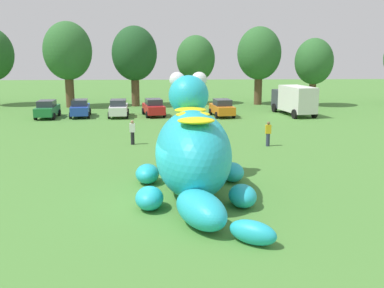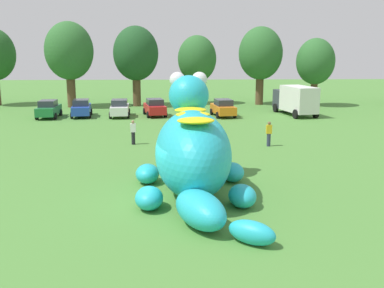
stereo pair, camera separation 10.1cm
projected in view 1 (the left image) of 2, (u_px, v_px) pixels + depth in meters
name	position (u px, v px, depth m)	size (l,w,h in m)	color
ground_plane	(163.00, 201.00, 19.77)	(160.00, 160.00, 0.00)	#4C8438
giant_inflatable_creature	(193.00, 152.00, 20.37)	(5.57, 10.46, 5.43)	#23B2C6
car_green	(47.00, 109.00, 43.48)	(2.07, 4.17, 1.72)	#1E7238
car_blue	(80.00, 108.00, 44.18)	(2.35, 4.29, 1.72)	#2347B7
car_white	(119.00, 108.00, 44.16)	(2.16, 4.21, 1.72)	white
car_red	(154.00, 107.00, 44.74)	(2.56, 4.36, 1.72)	red
car_silver	(189.00, 107.00, 45.15)	(2.08, 4.17, 1.72)	#B7BABF
car_orange	(222.00, 108.00, 44.39)	(2.40, 4.31, 1.72)	orange
box_truck	(294.00, 99.00, 45.22)	(3.40, 6.68, 2.95)	#333842
tree_mid_left	(68.00, 51.00, 50.41)	(5.42, 5.42, 9.62)	brown
tree_centre_left	(134.00, 54.00, 51.42)	(5.17, 5.17, 9.18)	brown
tree_centre	(196.00, 59.00, 53.64)	(4.61, 4.61, 8.19)	brown
tree_centre_right	(259.00, 54.00, 52.98)	(5.17, 5.17, 9.18)	brown
tree_mid_right	(314.00, 62.00, 51.73)	(4.40, 4.40, 7.81)	brown
spectator_near_inflatable	(268.00, 134.00, 30.79)	(0.38, 0.26, 1.71)	#2D334C
spectator_mid_field	(132.00, 132.00, 31.32)	(0.38, 0.26, 1.71)	black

